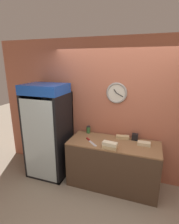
# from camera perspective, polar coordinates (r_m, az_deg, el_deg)

# --- Properties ---
(ground_plane) EXTENTS (14.00, 14.00, 0.00)m
(ground_plane) POSITION_cam_1_polar(r_m,az_deg,el_deg) (3.04, 3.20, -32.12)
(ground_plane) COLOR gray
(wall_back) EXTENTS (5.20, 0.10, 2.70)m
(wall_back) POSITION_cam_1_polar(r_m,az_deg,el_deg) (3.38, 9.52, 0.20)
(wall_back) COLOR #B7664C
(wall_back) RESTS_ON ground_plane
(prep_counter) EXTENTS (1.62, 0.65, 0.87)m
(prep_counter) POSITION_cam_1_polar(r_m,az_deg,el_deg) (3.41, 7.63, -16.45)
(prep_counter) COLOR #4C3828
(prep_counter) RESTS_ON ground_plane
(beverage_cooler) EXTENTS (0.77, 0.71, 1.87)m
(beverage_cooler) POSITION_cam_1_polar(r_m,az_deg,el_deg) (3.62, -12.93, -4.32)
(beverage_cooler) COLOR black
(beverage_cooler) RESTS_ON ground_plane
(sandwich_stack_bottom) EXTENTS (0.25, 0.12, 0.06)m
(sandwich_stack_bottom) POSITION_cam_1_polar(r_m,az_deg,el_deg) (2.97, 6.62, -11.28)
(sandwich_stack_bottom) COLOR tan
(sandwich_stack_bottom) RESTS_ON prep_counter
(sandwich_stack_middle) EXTENTS (0.25, 0.14, 0.06)m
(sandwich_stack_middle) POSITION_cam_1_polar(r_m,az_deg,el_deg) (2.95, 6.66, -10.28)
(sandwich_stack_middle) COLOR beige
(sandwich_stack_middle) RESTS_ON sandwich_stack_bottom
(sandwich_flat_left) EXTENTS (0.25, 0.14, 0.06)m
(sandwich_flat_left) POSITION_cam_1_polar(r_m,az_deg,el_deg) (3.37, 10.75, -8.04)
(sandwich_flat_left) COLOR tan
(sandwich_flat_left) RESTS_ON prep_counter
(sandwich_flat_right) EXTENTS (0.22, 0.12, 0.06)m
(sandwich_flat_right) POSITION_cam_1_polar(r_m,az_deg,el_deg) (3.21, 17.35, -9.79)
(sandwich_flat_right) COLOR beige
(sandwich_flat_right) RESTS_ON prep_counter
(chefs_knife) EXTENTS (0.28, 0.27, 0.02)m
(chefs_knife) POSITION_cam_1_polar(r_m,az_deg,el_deg) (3.22, 0.13, -9.39)
(chefs_knife) COLOR silver
(chefs_knife) RESTS_ON prep_counter
(condiment_jar) EXTENTS (0.08, 0.08, 0.14)m
(condiment_jar) POSITION_cam_1_polar(r_m,az_deg,el_deg) (3.54, -0.36, -5.77)
(condiment_jar) COLOR #336B38
(condiment_jar) RESTS_ON prep_counter
(napkin_dispenser) EXTENTS (0.11, 0.09, 0.12)m
(napkin_dispenser) POSITION_cam_1_polar(r_m,az_deg,el_deg) (3.35, 14.62, -7.88)
(napkin_dispenser) COLOR black
(napkin_dispenser) RESTS_ON prep_counter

